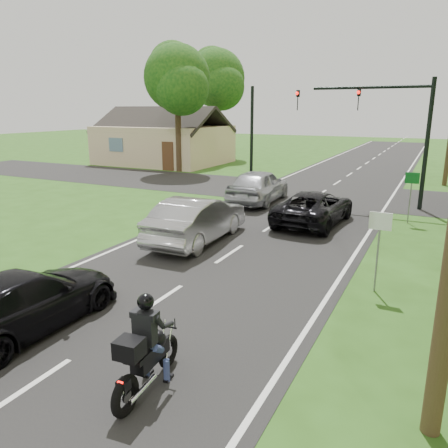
{
  "coord_description": "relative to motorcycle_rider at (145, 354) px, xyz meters",
  "views": [
    {
      "loc": [
        5.91,
        -8.26,
        4.63
      ],
      "look_at": [
        0.29,
        3.0,
        1.3
      ],
      "focal_mm": 35.0,
      "sensor_mm": 36.0,
      "label": 1
    }
  ],
  "objects": [
    {
      "name": "sign_white",
      "position": [
        2.84,
        6.05,
        0.91
      ],
      "size": [
        0.55,
        0.07,
        2.12
      ],
      "color": "slate",
      "rests_on": "ground"
    },
    {
      "name": "house",
      "position": [
        -17.86,
        27.07,
        1.08
      ],
      "size": [
        10.2,
        8.0,
        4.84
      ],
      "color": "tan",
      "rests_on": "ground"
    },
    {
      "name": "motorcycle_rider",
      "position": [
        0.0,
        0.0,
        0.0
      ],
      "size": [
        0.6,
        2.04,
        1.75
      ],
      "rotation": [
        0.0,
        0.0,
        0.09
      ],
      "color": "black",
      "rests_on": "ground"
    },
    {
      "name": "traffic_signal",
      "position": [
        1.48,
        17.06,
        3.45
      ],
      "size": [
        6.38,
        0.44,
        6.0
      ],
      "color": "black",
      "rests_on": "ground"
    },
    {
      "name": "dark_suv",
      "position": [
        -0.45,
        12.18,
        0.01
      ],
      "size": [
        2.54,
        5.04,
        1.37
      ],
      "primitive_type": "imported",
      "rotation": [
        0.0,
        0.0,
        3.09
      ],
      "color": "black",
      "rests_on": "road"
    },
    {
      "name": "cross_road",
      "position": [
        -1.86,
        19.07,
        -0.69
      ],
      "size": [
        60.0,
        7.0,
        0.01
      ],
      "primitive_type": "cube",
      "color": "black",
      "rests_on": "ground"
    },
    {
      "name": "dark_car_behind",
      "position": [
        -3.59,
        0.57,
        -0.02
      ],
      "size": [
        1.87,
        4.54,
        1.31
      ],
      "primitive_type": "imported",
      "rotation": [
        0.0,
        0.0,
        3.15
      ],
      "color": "black",
      "rests_on": "road"
    },
    {
      "name": "sign_green",
      "position": [
        3.04,
        14.05,
        0.91
      ],
      "size": [
        0.55,
        0.07,
        2.12
      ],
      "color": "slate",
      "rests_on": "ground"
    },
    {
      "name": "silver_sedan",
      "position": [
        -3.51,
        7.84,
        0.13
      ],
      "size": [
        1.88,
        4.97,
        1.62
      ],
      "primitive_type": "imported",
      "rotation": [
        0.0,
        0.0,
        3.18
      ],
      "color": "#A7A7AB",
      "rests_on": "road"
    },
    {
      "name": "tree_left_near",
      "position": [
        -13.59,
        22.85,
        5.84
      ],
      "size": [
        5.12,
        4.96,
        9.22
      ],
      "color": "#332316",
      "rests_on": "ground"
    },
    {
      "name": "road",
      "position": [
        -1.86,
        13.07,
        -0.68
      ],
      "size": [
        8.0,
        100.0,
        0.01
      ],
      "primitive_type": "cube",
      "color": "black",
      "rests_on": "ground"
    },
    {
      "name": "ground",
      "position": [
        -1.86,
        3.07,
        -0.69
      ],
      "size": [
        140.0,
        140.0,
        0.0
      ],
      "primitive_type": "plane",
      "color": "#284E16",
      "rests_on": "ground"
    },
    {
      "name": "silver_suv",
      "position": [
        -4.13,
        15.15,
        0.17
      ],
      "size": [
        2.21,
        5.06,
        1.7
      ],
      "primitive_type": "imported",
      "rotation": [
        0.0,
        0.0,
        3.18
      ],
      "color": "#A4A6AC",
      "rests_on": "road"
    },
    {
      "name": "signal_pole_far",
      "position": [
        -7.06,
        21.07,
        2.31
      ],
      "size": [
        0.2,
        0.2,
        6.0
      ],
      "primitive_type": "cylinder",
      "color": "black",
      "rests_on": "ground"
    },
    {
      "name": "tree_left_far",
      "position": [
        -15.56,
        32.82,
        6.44
      ],
      "size": [
        5.76,
        5.58,
        10.14
      ],
      "color": "#332316",
      "rests_on": "ground"
    }
  ]
}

